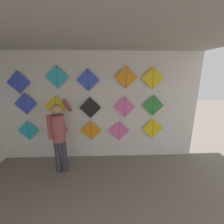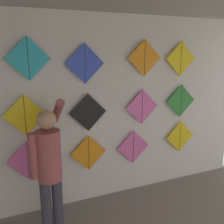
% 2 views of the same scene
% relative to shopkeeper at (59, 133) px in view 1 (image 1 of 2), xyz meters
% --- Properties ---
extents(back_panel, '(5.58, 0.06, 2.80)m').
position_rel_shopkeeper_xyz_m(back_panel, '(0.67, 0.65, 0.41)').
color(back_panel, silver).
rests_on(back_panel, ground).
extents(ceiling_slab, '(5.58, 4.88, 0.04)m').
position_rel_shopkeeper_xyz_m(ceiling_slab, '(0.67, -1.42, 1.83)').
color(ceiling_slab, '#A8A399').
extents(shopkeeper, '(0.44, 0.64, 1.76)m').
position_rel_shopkeeper_xyz_m(shopkeeper, '(0.00, 0.00, 0.00)').
color(shopkeeper, '#383842').
rests_on(shopkeeper, ground).
extents(kite_0, '(0.55, 0.01, 0.55)m').
position_rel_shopkeeper_xyz_m(kite_0, '(-0.97, 0.56, -0.16)').
color(kite_0, '#28B2C6').
extents(kite_1, '(0.55, 0.01, 0.55)m').
position_rel_shopkeeper_xyz_m(kite_1, '(-0.21, 0.56, -0.15)').
color(kite_1, pink).
extents(kite_2, '(0.55, 0.01, 0.55)m').
position_rel_shopkeeper_xyz_m(kite_2, '(0.66, 0.56, -0.19)').
color(kite_2, orange).
extents(kite_3, '(0.55, 0.01, 0.55)m').
position_rel_shopkeeper_xyz_m(kite_3, '(1.40, 0.56, -0.21)').
color(kite_3, pink).
extents(kite_4, '(0.55, 0.01, 0.55)m').
position_rel_shopkeeper_xyz_m(kite_4, '(2.31, 0.56, -0.15)').
color(kite_4, yellow).
extents(kite_5, '(0.55, 0.01, 0.55)m').
position_rel_shopkeeper_xyz_m(kite_5, '(-0.94, 0.56, 0.55)').
color(kite_5, blue).
extents(kite_6, '(0.55, 0.01, 0.55)m').
position_rel_shopkeeper_xyz_m(kite_6, '(-0.20, 0.56, 0.48)').
color(kite_6, yellow).
extents(kite_7, '(0.55, 0.01, 0.55)m').
position_rel_shopkeeper_xyz_m(kite_7, '(0.66, 0.56, 0.44)').
color(kite_7, black).
extents(kite_8, '(0.55, 0.01, 0.55)m').
position_rel_shopkeeper_xyz_m(kite_8, '(1.54, 0.56, 0.44)').
color(kite_8, pink).
extents(kite_9, '(0.55, 0.01, 0.55)m').
position_rel_shopkeeper_xyz_m(kite_9, '(2.28, 0.56, 0.48)').
color(kite_9, '#338C38').
extents(kite_10, '(0.55, 0.01, 0.55)m').
position_rel_shopkeeper_xyz_m(kite_10, '(-1.03, 0.56, 1.08)').
color(kite_10, blue).
extents(kite_11, '(0.55, 0.01, 0.55)m').
position_rel_shopkeeper_xyz_m(kite_11, '(-0.10, 0.56, 1.20)').
color(kite_11, '#28B2C6').
extents(kite_12, '(0.55, 0.01, 0.55)m').
position_rel_shopkeeper_xyz_m(kite_12, '(0.63, 0.56, 1.13)').
color(kite_12, blue).
extents(kite_13, '(0.55, 0.01, 0.55)m').
position_rel_shopkeeper_xyz_m(kite_13, '(1.56, 0.56, 1.19)').
color(kite_13, orange).
extents(kite_14, '(0.55, 0.01, 0.55)m').
position_rel_shopkeeper_xyz_m(kite_14, '(2.22, 0.56, 1.17)').
color(kite_14, yellow).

